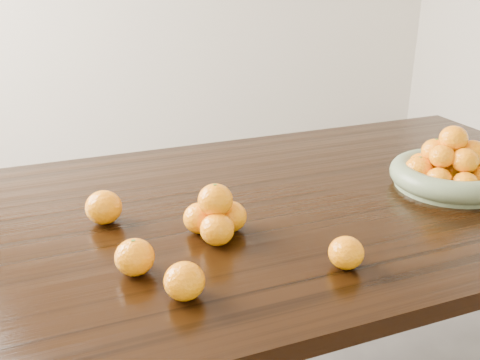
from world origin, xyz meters
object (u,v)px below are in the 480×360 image
object	(u,v)px
fruit_bowl	(450,170)
orange_pyramid	(216,216)
loose_orange_0	(135,257)
dining_table	(250,237)

from	to	relation	value
fruit_bowl	orange_pyramid	xyz separation A→B (m)	(-0.66, -0.03, 0.00)
orange_pyramid	loose_orange_0	size ratio (longest dim) A/B	1.81
fruit_bowl	dining_table	bearing A→B (deg)	170.80
orange_pyramid	fruit_bowl	bearing A→B (deg)	2.58
loose_orange_0	orange_pyramid	bearing A→B (deg)	24.74
dining_table	orange_pyramid	world-z (taller)	orange_pyramid
orange_pyramid	loose_orange_0	xyz separation A→B (m)	(-0.19, -0.09, -0.01)
fruit_bowl	loose_orange_0	world-z (taller)	fruit_bowl
loose_orange_0	dining_table	bearing A→B (deg)	32.37
fruit_bowl	orange_pyramid	world-z (taller)	fruit_bowl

